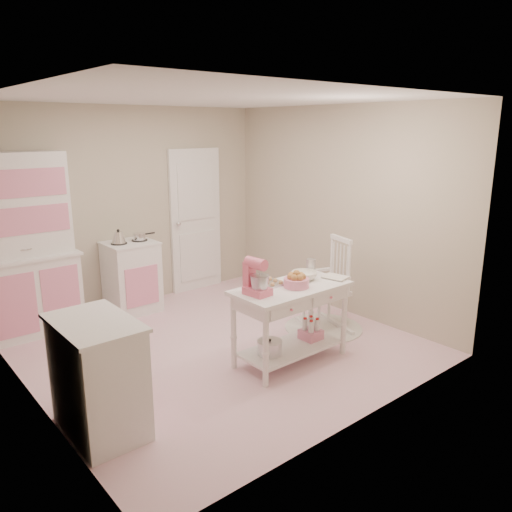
{
  "coord_description": "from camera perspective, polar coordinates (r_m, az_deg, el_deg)",
  "views": [
    {
      "loc": [
        -2.93,
        -4.13,
        2.32
      ],
      "look_at": [
        0.31,
        -0.25,
        1.02
      ],
      "focal_mm": 35.0,
      "sensor_mm": 36.0,
      "label": 1
    }
  ],
  "objects": [
    {
      "name": "room_shell",
      "position": [
        5.11,
        -4.54,
        6.85
      ],
      "size": [
        3.84,
        3.84,
        2.62
      ],
      "color": "pink",
      "rests_on": "ground"
    },
    {
      "name": "door",
      "position": [
        7.27,
        -6.9,
        4.05
      ],
      "size": [
        0.82,
        0.05,
        2.04
      ],
      "primitive_type": "cube",
      "color": "white",
      "rests_on": "ground"
    },
    {
      "name": "hutch",
      "position": [
        6.12,
        -24.67,
        1.05
      ],
      "size": [
        1.06,
        0.5,
        2.08
      ],
      "primitive_type": "cube",
      "color": "white",
      "rests_on": "ground"
    },
    {
      "name": "stove",
      "position": [
        6.62,
        -14.02,
        -2.3
      ],
      "size": [
        0.62,
        0.57,
        0.92
      ],
      "primitive_type": "cube",
      "color": "white",
      "rests_on": "ground"
    },
    {
      "name": "base_cabinet",
      "position": [
        4.14,
        -17.59,
        -13.01
      ],
      "size": [
        0.54,
        0.84,
        0.92
      ],
      "primitive_type": "cube",
      "color": "white",
      "rests_on": "ground"
    },
    {
      "name": "lace_rug",
      "position": [
        6.07,
        7.72,
        -8.11
      ],
      "size": [
        0.92,
        0.92,
        0.01
      ],
      "primitive_type": "cylinder",
      "color": "white",
      "rests_on": "ground"
    },
    {
      "name": "rocking_chair",
      "position": [
        5.88,
        7.89,
        -3.21
      ],
      "size": [
        0.65,
        0.82,
        1.1
      ],
      "primitive_type": "cube",
      "rotation": [
        0.0,
        0.0,
        -0.26
      ],
      "color": "white",
      "rests_on": "ground"
    },
    {
      "name": "work_table",
      "position": [
        5.09,
        3.97,
        -7.76
      ],
      "size": [
        1.2,
        0.6,
        0.8
      ],
      "primitive_type": "cube",
      "color": "white",
      "rests_on": "ground"
    },
    {
      "name": "stand_mixer",
      "position": [
        4.64,
        0.17,
        -2.45
      ],
      "size": [
        0.22,
        0.3,
        0.34
      ],
      "primitive_type": "cube",
      "rotation": [
        0.0,
        0.0,
        0.09
      ],
      "color": "#F06583",
      "rests_on": "work_table"
    },
    {
      "name": "cookie_tray",
      "position": [
        4.98,
        1.36,
        -3.24
      ],
      "size": [
        0.34,
        0.24,
        0.02
      ],
      "primitive_type": "cube",
      "color": "silver",
      "rests_on": "work_table"
    },
    {
      "name": "bread_basket",
      "position": [
        4.92,
        4.63,
        -3.06
      ],
      "size": [
        0.25,
        0.25,
        0.09
      ],
      "primitive_type": "cylinder",
      "color": "pink",
      "rests_on": "work_table"
    },
    {
      "name": "mixing_bowl",
      "position": [
        5.17,
        5.52,
        -2.25
      ],
      "size": [
        0.27,
        0.27,
        0.08
      ],
      "primitive_type": "imported",
      "color": "white",
      "rests_on": "work_table"
    },
    {
      "name": "metal_pitcher",
      "position": [
        5.33,
        6.29,
        -1.25
      ],
      "size": [
        0.1,
        0.1,
        0.17
      ],
      "primitive_type": "cylinder",
      "color": "silver",
      "rests_on": "work_table"
    },
    {
      "name": "recipe_book",
      "position": [
        5.18,
        8.57,
        -2.65
      ],
      "size": [
        0.24,
        0.28,
        0.02
      ],
      "primitive_type": "imported",
      "rotation": [
        0.0,
        0.0,
        0.24
      ],
      "color": "white",
      "rests_on": "work_table"
    }
  ]
}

